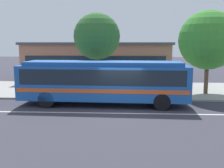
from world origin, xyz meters
TOP-DOWN VIEW (x-y plane):
  - ground_plane at (0.00, 0.00)m, footprint 120.00×120.00m
  - sidewalk_slab at (0.00, 6.57)m, footprint 60.00×8.00m
  - lane_stripe_center at (0.00, -0.80)m, footprint 56.00×0.16m
  - transit_bus at (-1.10, 1.22)m, footprint 10.59×2.87m
  - pedestrian_waiting_near_sign at (1.40, 4.17)m, footprint 0.48×0.48m
  - bus_stop_sign at (3.83, 3.23)m, footprint 0.13×0.44m
  - street_tree_near_stop at (-1.92, 4.94)m, footprint 3.49×3.49m
  - street_tree_mid_block at (6.31, 4.91)m, footprint 4.35×4.35m
  - station_building at (-2.66, 13.20)m, footprint 14.73×7.63m

SIDE VIEW (x-z plane):
  - ground_plane at x=0.00m, z-range 0.00..0.00m
  - lane_stripe_center at x=0.00m, z-range 0.00..0.01m
  - sidewalk_slab at x=0.00m, z-range 0.00..0.12m
  - pedestrian_waiting_near_sign at x=1.40m, z-range 0.27..1.99m
  - bus_stop_sign at x=3.83m, z-range 0.45..2.75m
  - transit_bus at x=-1.10m, z-range 0.23..3.00m
  - station_building at x=-2.66m, z-range 0.01..3.97m
  - street_tree_mid_block at x=6.31m, z-range 1.02..7.19m
  - street_tree_near_stop at x=-1.92m, z-range 1.36..7.38m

